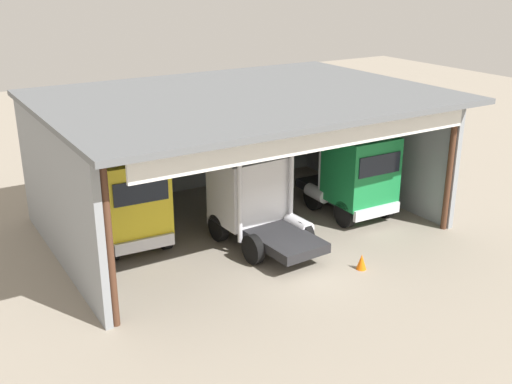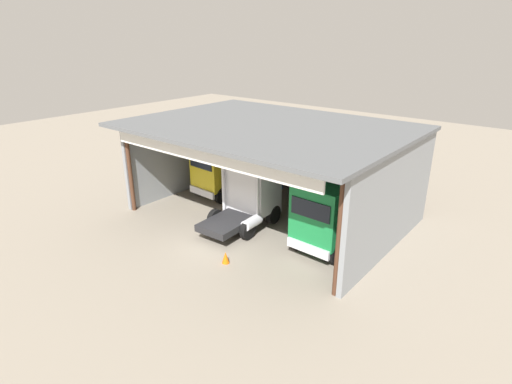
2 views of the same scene
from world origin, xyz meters
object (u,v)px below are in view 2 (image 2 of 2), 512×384
(truck_yellow_right_bay, at_px, (218,169))
(traffic_cone, at_px, (226,258))
(oil_drum, at_px, (279,183))
(truck_white_center_right_bay, at_px, (249,195))
(truck_green_center_left_bay, at_px, (325,216))
(tool_cart, at_px, (338,202))

(truck_yellow_right_bay, height_order, traffic_cone, truck_yellow_right_bay)
(truck_yellow_right_bay, bearing_deg, oil_drum, -119.57)
(truck_white_center_right_bay, xyz_separation_m, traffic_cone, (1.93, -4.03, -1.42))
(truck_white_center_right_bay, distance_m, oil_drum, 5.94)
(truck_yellow_right_bay, xyz_separation_m, traffic_cone, (6.17, -5.92, -1.57))
(truck_green_center_left_bay, relative_size, traffic_cone, 8.33)
(truck_white_center_right_bay, relative_size, truck_green_center_left_bay, 1.07)
(truck_green_center_left_bay, height_order, tool_cart, truck_green_center_left_bay)
(oil_drum, relative_size, tool_cart, 0.85)
(oil_drum, xyz_separation_m, tool_cart, (4.90, -0.68, 0.07))
(tool_cart, xyz_separation_m, traffic_cone, (-1.03, -8.82, -0.22))
(traffic_cone, bearing_deg, truck_white_center_right_bay, 115.58)
(oil_drum, height_order, traffic_cone, oil_drum)
(truck_white_center_right_bay, distance_m, tool_cart, 5.76)
(truck_white_center_right_bay, distance_m, truck_green_center_left_bay, 4.85)
(truck_white_center_right_bay, distance_m, traffic_cone, 4.69)
(oil_drum, relative_size, traffic_cone, 1.52)
(truck_white_center_right_bay, bearing_deg, tool_cart, 55.26)
(truck_green_center_left_bay, bearing_deg, traffic_cone, 54.78)
(truck_green_center_left_bay, distance_m, traffic_cone, 5.15)
(truck_green_center_left_bay, bearing_deg, tool_cart, -67.49)
(truck_yellow_right_bay, relative_size, tool_cart, 4.75)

